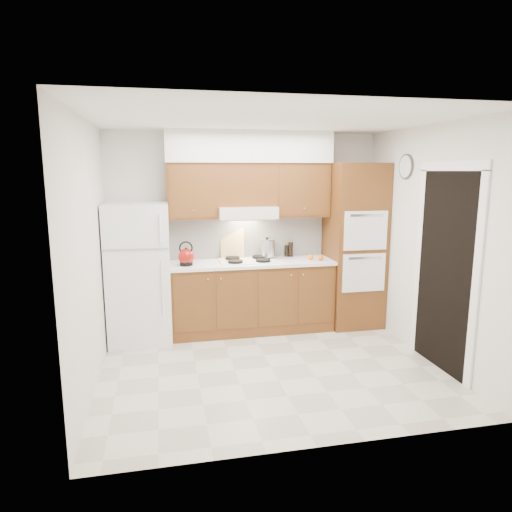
{
  "coord_description": "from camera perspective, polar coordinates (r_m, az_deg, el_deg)",
  "views": [
    {
      "loc": [
        -1.11,
        -4.52,
        2.1
      ],
      "look_at": [
        -0.07,
        0.45,
        1.15
      ],
      "focal_mm": 32.0,
      "sensor_mm": 36.0,
      "label": 1
    }
  ],
  "objects": [
    {
      "name": "floor",
      "position": [
        5.11,
        1.89,
        -13.69
      ],
      "size": [
        3.6,
        3.6,
        0.0
      ],
      "primitive_type": "plane",
      "color": "beige",
      "rests_on": "ground"
    },
    {
      "name": "ceiling",
      "position": [
        4.68,
        2.09,
        16.72
      ],
      "size": [
        3.6,
        3.6,
        0.0
      ],
      "primitive_type": "plane",
      "color": "white",
      "rests_on": "wall_back"
    },
    {
      "name": "wall_back",
      "position": [
        6.17,
        -1.34,
        3.15
      ],
      "size": [
        3.6,
        0.02,
        2.6
      ],
      "primitive_type": "cube",
      "color": "silver",
      "rests_on": "floor"
    },
    {
      "name": "wall_left",
      "position": [
        4.64,
        -20.14,
        0.01
      ],
      "size": [
        0.02,
        3.0,
        2.6
      ],
      "primitive_type": "cube",
      "color": "silver",
      "rests_on": "floor"
    },
    {
      "name": "wall_right",
      "position": [
        5.44,
        20.75,
        1.44
      ],
      "size": [
        0.02,
        3.0,
        2.6
      ],
      "primitive_type": "cube",
      "color": "silver",
      "rests_on": "floor"
    },
    {
      "name": "fridge",
      "position": [
        5.8,
        -14.44,
        -2.08
      ],
      "size": [
        0.75,
        0.72,
        1.72
      ],
      "primitive_type": "cube",
      "color": "white",
      "rests_on": "floor"
    },
    {
      "name": "base_cabinets",
      "position": [
        6.06,
        -0.55,
        -5.2
      ],
      "size": [
        2.11,
        0.6,
        0.9
      ],
      "primitive_type": "cube",
      "color": "brown",
      "rests_on": "floor"
    },
    {
      "name": "countertop",
      "position": [
        5.94,
        -0.54,
        -0.86
      ],
      "size": [
        2.13,
        0.62,
        0.04
      ],
      "primitive_type": "cube",
      "color": "white",
      "rests_on": "base_cabinets"
    },
    {
      "name": "backsplash",
      "position": [
        6.17,
        -1.08,
        2.4
      ],
      "size": [
        2.11,
        0.03,
        0.56
      ],
      "primitive_type": "cube",
      "color": "white",
      "rests_on": "countertop"
    },
    {
      "name": "oven_cabinet",
      "position": [
        6.32,
        12.17,
        1.26
      ],
      "size": [
        0.7,
        0.65,
        2.2
      ],
      "primitive_type": "cube",
      "color": "brown",
      "rests_on": "floor"
    },
    {
      "name": "upper_cab_left",
      "position": [
        5.87,
        -8.01,
        8.06
      ],
      "size": [
        0.63,
        0.33,
        0.7
      ],
      "primitive_type": "cube",
      "color": "brown",
      "rests_on": "wall_back"
    },
    {
      "name": "upper_cab_right",
      "position": [
        6.14,
        5.57,
        8.22
      ],
      "size": [
        0.73,
        0.33,
        0.7
      ],
      "primitive_type": "cube",
      "color": "brown",
      "rests_on": "wall_back"
    },
    {
      "name": "range_hood",
      "position": [
        5.92,
        -1.19,
        5.51
      ],
      "size": [
        0.75,
        0.45,
        0.15
      ],
      "primitive_type": "cube",
      "color": "silver",
      "rests_on": "wall_back"
    },
    {
      "name": "upper_cab_over_hood",
      "position": [
        5.96,
        -1.31,
        8.91
      ],
      "size": [
        0.75,
        0.33,
        0.55
      ],
      "primitive_type": "cube",
      "color": "brown",
      "rests_on": "range_hood"
    },
    {
      "name": "soffit",
      "position": [
        5.96,
        -0.82,
        13.49
      ],
      "size": [
        2.13,
        0.36,
        0.4
      ],
      "primitive_type": "cube",
      "color": "silver",
      "rests_on": "wall_back"
    },
    {
      "name": "cooktop",
      "position": [
        5.95,
        -1.05,
        -0.59
      ],
      "size": [
        0.74,
        0.5,
        0.01
      ],
      "primitive_type": "cube",
      "color": "white",
      "rests_on": "countertop"
    },
    {
      "name": "doorway",
      "position": [
        5.19,
        22.51,
        -1.9
      ],
      "size": [
        0.02,
        0.9,
        2.1
      ],
      "primitive_type": "cube",
      "color": "black",
      "rests_on": "floor"
    },
    {
      "name": "wall_clock",
      "position": [
        5.84,
        18.25,
        10.57
      ],
      "size": [
        0.02,
        0.3,
        0.3
      ],
      "primitive_type": "cylinder",
      "rotation": [
        0.0,
        1.57,
        0.0
      ],
      "color": "#3F3833",
      "rests_on": "wall_right"
    },
    {
      "name": "kettle",
      "position": [
        5.72,
        -8.73,
        -0.1
      ],
      "size": [
        0.23,
        0.23,
        0.2
      ],
      "primitive_type": "sphere",
      "rotation": [
        0.0,
        0.0,
        0.16
      ],
      "color": "maroon",
      "rests_on": "countertop"
    },
    {
      "name": "cutting_board",
      "position": [
        6.12,
        -2.97,
        1.56
      ],
      "size": [
        0.32,
        0.14,
        0.41
      ],
      "primitive_type": "cube",
      "rotation": [
        -0.21,
        0.0,
        -0.12
      ],
      "color": "tan",
      "rests_on": "countertop"
    },
    {
      "name": "stock_pot",
      "position": [
        6.11,
        1.37,
        1.01
      ],
      "size": [
        0.27,
        0.27,
        0.22
      ],
      "primitive_type": "cylinder",
      "rotation": [
        0.0,
        0.0,
        0.29
      ],
      "color": "silver",
      "rests_on": "cooktop"
    },
    {
      "name": "condiment_a",
      "position": [
        6.17,
        1.85,
        0.61
      ],
      "size": [
        0.05,
        0.05,
        0.18
      ],
      "primitive_type": "cylinder",
      "rotation": [
        0.0,
        0.0,
        -0.03
      ],
      "color": "black",
      "rests_on": "countertop"
    },
    {
      "name": "condiment_b",
      "position": [
        6.26,
        4.35,
        0.83
      ],
      "size": [
        0.07,
        0.07,
        0.2
      ],
      "primitive_type": "cylinder",
      "rotation": [
        0.0,
        0.0,
        0.11
      ],
      "color": "black",
      "rests_on": "countertop"
    },
    {
      "name": "condiment_c",
      "position": [
        6.28,
        3.84,
        0.66
      ],
      "size": [
        0.06,
        0.06,
        0.16
      ],
      "primitive_type": "cylinder",
      "rotation": [
        0.0,
        0.0,
        0.18
      ],
      "color": "black",
      "rests_on": "countertop"
    },
    {
      "name": "orange_near",
      "position": [
        6.03,
        8.07,
        -0.23
      ],
      "size": [
        0.1,
        0.1,
        0.08
      ],
      "primitive_type": "sphere",
      "rotation": [
        0.0,
        0.0,
        -0.42
      ],
      "color": "#DD450B",
      "rests_on": "countertop"
    },
    {
      "name": "orange_far",
      "position": [
        6.08,
        6.84,
        -0.13
      ],
      "size": [
        0.08,
        0.08,
        0.07
      ],
      "primitive_type": "sphere",
      "rotation": [
        0.0,
        0.0,
        0.07
      ],
      "color": "orange",
      "rests_on": "countertop"
    }
  ]
}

